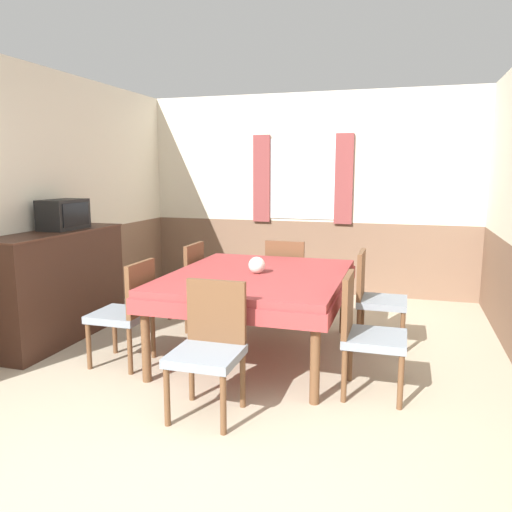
% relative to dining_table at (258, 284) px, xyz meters
% --- Properties ---
extents(ground_plane, '(16.00, 16.00, 0.00)m').
position_rel_dining_table_xyz_m(ground_plane, '(-0.03, -2.12, -0.63)').
color(ground_plane, tan).
extents(wall_back, '(4.71, 0.10, 2.60)m').
position_rel_dining_table_xyz_m(wall_back, '(-0.04, 2.45, 0.67)').
color(wall_back, silver).
rests_on(wall_back, ground_plane).
extents(wall_left, '(0.05, 4.94, 2.60)m').
position_rel_dining_table_xyz_m(wall_left, '(-2.21, 0.16, 0.67)').
color(wall_left, silver).
rests_on(wall_left, ground_plane).
extents(dining_table, '(1.50, 1.81, 0.73)m').
position_rel_dining_table_xyz_m(dining_table, '(0.00, 0.00, 0.00)').
color(dining_table, '#9E3838').
rests_on(dining_table, ground_plane).
extents(chair_head_window, '(0.44, 0.44, 0.88)m').
position_rel_dining_table_xyz_m(chair_head_window, '(-0.00, 1.13, -0.16)').
color(chair_head_window, brown).
rests_on(chair_head_window, ground_plane).
extents(chair_head_near, '(0.44, 0.44, 0.88)m').
position_rel_dining_table_xyz_m(chair_head_near, '(0.00, -1.13, -0.16)').
color(chair_head_near, brown).
rests_on(chair_head_near, ground_plane).
extents(chair_right_near, '(0.44, 0.44, 0.88)m').
position_rel_dining_table_xyz_m(chair_right_near, '(0.97, -0.54, -0.16)').
color(chair_right_near, brown).
rests_on(chair_right_near, ground_plane).
extents(chair_right_far, '(0.44, 0.44, 0.88)m').
position_rel_dining_table_xyz_m(chair_right_far, '(0.97, 0.54, -0.16)').
color(chair_right_far, brown).
rests_on(chair_right_far, ground_plane).
extents(chair_left_far, '(0.44, 0.44, 0.88)m').
position_rel_dining_table_xyz_m(chair_left_far, '(-0.97, 0.54, -0.16)').
color(chair_left_far, brown).
rests_on(chair_left_far, ground_plane).
extents(chair_left_near, '(0.44, 0.44, 0.88)m').
position_rel_dining_table_xyz_m(chair_left_near, '(-0.97, -0.54, -0.16)').
color(chair_left_near, brown).
rests_on(chair_left_near, ground_plane).
extents(sideboard, '(0.46, 1.57, 1.05)m').
position_rel_dining_table_xyz_m(sideboard, '(-1.95, -0.14, -0.10)').
color(sideboard, '#3D2319').
rests_on(sideboard, ground_plane).
extents(tv, '(0.29, 0.47, 0.29)m').
position_rel_dining_table_xyz_m(tv, '(-1.96, 0.02, 0.56)').
color(tv, black).
rests_on(tv, sideboard).
extents(vase, '(0.14, 0.14, 0.14)m').
position_rel_dining_table_xyz_m(vase, '(-0.01, -0.01, 0.17)').
color(vase, silver).
rests_on(vase, dining_table).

